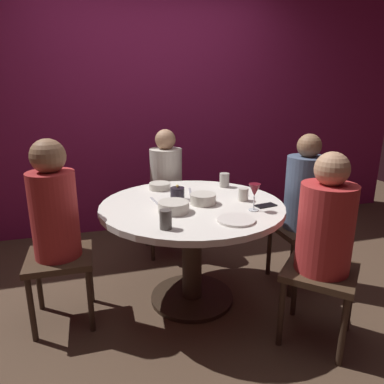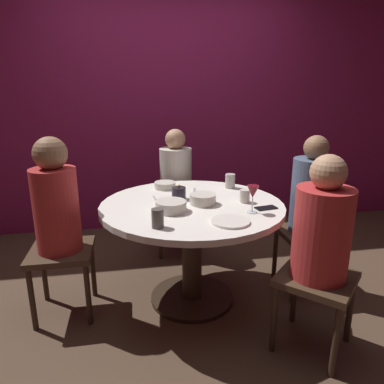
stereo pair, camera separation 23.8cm
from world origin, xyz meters
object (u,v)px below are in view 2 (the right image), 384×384
Objects in this scene: cup_by_right_diner at (230,181)px; seated_diner_back at (176,178)px; bowl_serving_large at (203,199)px; dining_table at (192,226)px; seated_diner_front_right at (321,235)px; seated_diner_right at (311,199)px; cup_near_candle at (158,218)px; dinner_plate at (230,221)px; wine_glass at (253,193)px; bowl_small_white at (171,206)px; seated_diner_left at (57,210)px; cup_by_left_diner at (245,196)px; candle_holder at (179,193)px; bowl_salad_center at (165,185)px; cell_phone at (266,208)px.

seated_diner_back is at bearing 124.93° from cup_by_right_diner.
bowl_serving_large is at bearing -128.82° from cup_by_right_diner.
seated_diner_front_right is at bearing -45.00° from dining_table.
dining_table is 0.88m from seated_diner_front_right.
seated_diner_right is 10.79× the size of cup_near_candle.
dinner_plate is at bearing -105.65° from cup_by_right_diner.
wine_glass is 1.00× the size of bowl_serving_large.
seated_diner_left is at bearing 169.26° from bowl_small_white.
cup_near_candle reaches higher than bowl_serving_large.
cup_near_candle reaches higher than bowl_small_white.
cup_by_left_diner is at bearing 21.90° from seated_diner_back.
seated_diner_front_right is at bearing -66.14° from cup_by_left_diner.
candle_holder reaches higher than dining_table.
candle_holder is at bearing -77.06° from bowl_salad_center.
candle_holder is at bearing 69.50° from cup_near_candle.
dining_table is at bearing 0.00° from seated_diner_left.
cup_by_right_diner is at bearing 27.10° from candle_holder.
seated_diner_right is at bearing 4.40° from cup_by_left_diner.
cell_phone is at bearing -22.66° from bowl_serving_large.
dining_table is at bearing -55.94° from candle_holder.
cup_by_left_diner is (0.36, -0.89, 0.08)m from seated_diner_back.
seated_diner_back is 1.22m from seated_diner_right.
seated_diner_front_right is 5.14× the size of dinner_plate.
cell_phone is 0.54m from cup_by_right_diner.
cell_phone is at bearing 26.72° from wine_glass.
seated_diner_front_right is at bearing -22.32° from seated_diner_left.
bowl_serving_large is at bearing -1.79° from seated_diner_left.
bowl_salad_center reaches higher than dinner_plate.
seated_diner_left is 5.34× the size of dinner_plate.
seated_diner_right is 0.46m from cell_phone.
wine_glass is at bearing -53.71° from bowl_salad_center.
dining_table is 1.08× the size of seated_diner_back.
bowl_salad_center is at bearing -8.46° from seated_diner_front_right.
dinner_plate is 2.07× the size of cup_near_candle.
wine_glass is at bearing -36.36° from dining_table.
dining_table is 0.90m from seated_diner_left.
candle_holder is 0.99× the size of cup_near_candle.
bowl_salad_center is at bearing 88.27° from bowl_small_white.
bowl_small_white is (-0.16, -0.14, 0.20)m from dining_table.
seated_diner_back reaches higher than bowl_small_white.
seated_diner_left is 0.81m from candle_holder.
cup_near_candle is (-0.19, -0.51, 0.01)m from candle_holder.
seated_diner_back is 1.00m from bowl_small_white.
dining_table is 5.49× the size of dinner_plate.
seated_diner_back is 7.00× the size of bowl_salad_center.
bowl_serving_large reaches higher than dinner_plate.
cup_near_candle reaches higher than cup_by_left_diner.
cup_by_right_diner is at bearing -0.35° from cell_phone.
cup_by_right_diner is (-0.25, 0.95, 0.07)m from seated_diner_front_right.
wine_glass reaches higher than bowl_salad_center.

